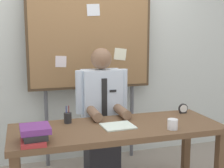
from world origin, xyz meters
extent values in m
cube|color=silver|center=(0.00, 1.22, 1.35)|extent=(6.40, 0.08, 2.70)
cube|color=brown|center=(0.00, 0.00, 0.73)|extent=(1.86, 0.70, 0.05)
cube|color=brown|center=(-0.87, 0.29, 0.35)|extent=(0.07, 0.07, 0.70)
cube|color=brown|center=(0.87, 0.29, 0.35)|extent=(0.07, 0.07, 0.70)
cube|color=#2D2D33|center=(0.00, 0.54, 0.22)|extent=(0.34, 0.30, 0.44)
cube|color=silver|center=(0.00, 0.54, 0.82)|extent=(0.40, 0.22, 0.75)
sphere|color=brown|center=(0.00, 0.54, 1.31)|extent=(0.22, 0.22, 0.22)
cylinder|color=silver|center=(-0.23, 0.52, 0.97)|extent=(0.09, 0.09, 0.44)
cylinder|color=silver|center=(0.23, 0.52, 0.97)|extent=(0.09, 0.09, 0.44)
cylinder|color=brown|center=(-0.14, 0.28, 0.80)|extent=(0.09, 0.30, 0.09)
cylinder|color=brown|center=(0.14, 0.28, 0.80)|extent=(0.09, 0.30, 0.09)
cube|color=black|center=(0.00, 0.43, 0.87)|extent=(0.06, 0.01, 0.49)
cube|color=black|center=(0.09, 0.43, 0.99)|extent=(0.07, 0.01, 0.02)
cube|color=#4C3823|center=(0.00, 1.02, 1.55)|extent=(1.46, 0.05, 1.26)
cube|color=olive|center=(0.00, 1.01, 1.55)|extent=(1.40, 0.04, 1.20)
cylinder|color=#59595E|center=(-0.53, 1.05, 0.47)|extent=(0.04, 0.04, 0.95)
cylinder|color=#59595E|center=(0.53, 1.05, 0.47)|extent=(0.04, 0.04, 0.95)
cube|color=#F4EFCC|center=(0.35, 0.98, 1.31)|extent=(0.16, 0.00, 0.15)
cube|color=white|center=(0.03, 0.98, 1.82)|extent=(0.15, 0.00, 0.14)
cube|color=silver|center=(-0.35, 0.98, 1.25)|extent=(0.13, 0.00, 0.13)
cube|color=#B22D2D|center=(-0.73, -0.20, 0.77)|extent=(0.18, 0.28, 0.03)
cube|color=#262626|center=(-0.72, -0.19, 0.81)|extent=(0.19, 0.25, 0.05)
cube|color=#72337F|center=(-0.71, -0.20, 0.85)|extent=(0.23, 0.23, 0.05)
cube|color=silver|center=(0.00, -0.02, 0.76)|extent=(0.28, 0.25, 0.01)
cylinder|color=black|center=(0.78, 0.23, 0.80)|extent=(0.10, 0.02, 0.10)
cylinder|color=white|center=(0.78, 0.21, 0.80)|extent=(0.08, 0.00, 0.08)
cube|color=black|center=(0.78, 0.23, 0.76)|extent=(0.07, 0.04, 0.01)
cylinder|color=white|center=(0.42, -0.22, 0.80)|extent=(0.09, 0.09, 0.09)
cylinder|color=#262626|center=(-0.40, 0.22, 0.80)|extent=(0.07, 0.07, 0.09)
cylinder|color=#263399|center=(-0.42, 0.22, 0.84)|extent=(0.01, 0.01, 0.15)
cylinder|color=maroon|center=(-0.39, 0.22, 0.84)|extent=(0.01, 0.01, 0.15)
camera|label=1|loc=(-0.80, -2.47, 1.56)|focal=49.00mm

